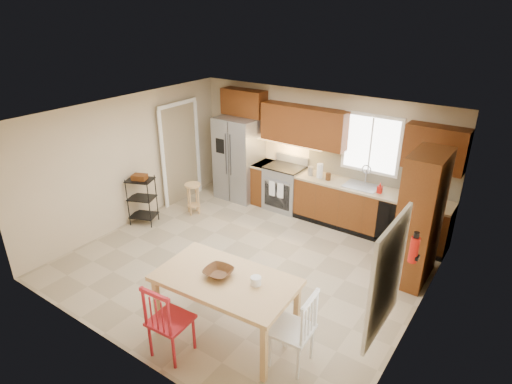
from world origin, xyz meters
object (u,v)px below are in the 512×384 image
object	(u,v)px
fire_extinguisher	(414,250)
soap_bottle	(380,188)
chair_red	(170,319)
chair_white	(292,328)
range_stove	(285,188)
refrigerator	(239,158)
table_bowl	(219,275)
dining_table	(226,307)
utility_cart	(142,200)
table_jar	(256,282)
pantry	(420,218)
bar_stool	(193,199)

from	to	relation	value
fire_extinguisher	soap_bottle	bearing A→B (deg)	120.53
chair_red	chair_white	bearing A→B (deg)	24.67
range_stove	fire_extinguisher	size ratio (longest dim) A/B	2.56
soap_bottle	chair_red	world-z (taller)	soap_bottle
chair_red	refrigerator	bearing A→B (deg)	113.08
refrigerator	table_bowl	world-z (taller)	refrigerator
dining_table	chair_red	size ratio (longest dim) A/B	1.70
refrigerator	utility_cart	xyz separation A→B (m)	(-0.80, -2.11, -0.42)
fire_extinguisher	table_jar	xyz separation A→B (m)	(-1.44, -1.54, -0.19)
soap_bottle	pantry	distance (m)	1.31
range_stove	fire_extinguisher	xyz separation A→B (m)	(3.18, -2.04, 0.64)
table_bowl	utility_cart	xyz separation A→B (m)	(-3.19, 1.52, -0.39)
chair_red	utility_cart	world-z (taller)	chair_red
range_stove	table_bowl	size ratio (longest dim) A/B	2.55
range_stove	soap_bottle	distance (m)	2.10
range_stove	pantry	world-z (taller)	pantry
dining_table	fire_extinguisher	bearing A→B (deg)	38.57
pantry	chair_red	bearing A→B (deg)	-120.50
refrigerator	chair_red	bearing A→B (deg)	-63.29
range_stove	chair_white	xyz separation A→B (m)	(2.30, -3.64, 0.06)
dining_table	chair_white	size ratio (longest dim) A/B	1.70
range_stove	pantry	bearing A→B (deg)	-18.29
chair_white	utility_cart	size ratio (longest dim) A/B	1.07
table_bowl	range_stove	bearing A→B (deg)	108.61
chair_red	utility_cart	bearing A→B (deg)	140.10
chair_red	utility_cart	size ratio (longest dim) A/B	1.07
chair_red	bar_stool	size ratio (longest dim) A/B	1.57
fire_extinguisher	table_jar	bearing A→B (deg)	-132.94
pantry	chair_red	xyz separation A→B (m)	(-1.98, -3.36, -0.53)
utility_cart	pantry	bearing A→B (deg)	-8.99
soap_bottle	chair_white	size ratio (longest dim) A/B	0.18
pantry	fire_extinguisher	size ratio (longest dim) A/B	5.83
range_stove	soap_bottle	world-z (taller)	soap_bottle
range_stove	table_jar	world-z (taller)	table_jar
table_bowl	bar_stool	world-z (taller)	table_bowl
fire_extinguisher	dining_table	distance (m)	2.55
range_stove	table_jar	xyz separation A→B (m)	(1.74, -3.58, 0.45)
table_jar	soap_bottle	bearing A→B (deg)	85.30
refrigerator	pantry	bearing A→B (deg)	-12.62
range_stove	pantry	distance (m)	3.19
chair_red	chair_white	distance (m)	1.48
chair_red	dining_table	bearing A→B (deg)	58.07
fire_extinguisher	chair_white	bearing A→B (deg)	-118.62
chair_white	table_jar	xyz separation A→B (m)	(-0.56, 0.06, 0.39)
table_bowl	utility_cart	bearing A→B (deg)	154.58
fire_extinguisher	utility_cart	world-z (taller)	fire_extinguisher
table_jar	fire_extinguisher	bearing A→B (deg)	47.06
dining_table	table_jar	distance (m)	0.63
soap_bottle	pantry	size ratio (longest dim) A/B	0.09
fire_extinguisher	chair_red	xyz separation A→B (m)	(-2.18, -2.31, -0.58)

